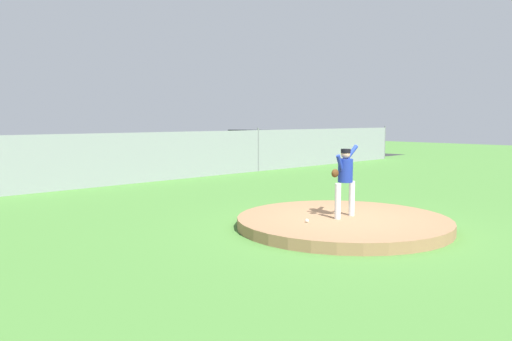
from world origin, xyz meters
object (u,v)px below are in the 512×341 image
baseball (307,221)px  parked_car_champagne (206,150)px  pitcher_youth (345,175)px  parked_car_charcoal (154,152)px  traffic_cone_orange (144,168)px  parked_car_teal (252,146)px

baseball → parked_car_champagne: size_ratio=0.02×
pitcher_youth → baseball: 1.36m
baseball → parked_car_charcoal: parked_car_charcoal is taller
parked_car_champagne → traffic_cone_orange: parked_car_champagne is taller
parked_car_champagne → traffic_cone_orange: (-4.94, -1.85, -0.51)m
pitcher_youth → baseball: (-1.01, 0.20, -0.89)m
baseball → parked_car_champagne: (8.65, 14.32, 0.50)m
parked_car_teal → traffic_cone_orange: bearing=-165.2°
pitcher_youth → baseball: size_ratio=21.32×
parked_car_charcoal → traffic_cone_orange: bearing=-130.8°
parked_car_champagne → parked_car_teal: parked_car_teal is taller
baseball → parked_car_champagne: bearing=58.9°
baseball → parked_car_teal: 19.25m
baseball → parked_car_charcoal: size_ratio=0.02×
pitcher_youth → parked_car_charcoal: (4.70, 14.99, -0.38)m
parked_car_champagne → parked_car_teal: (3.70, 0.43, 0.07)m
parked_car_charcoal → traffic_cone_orange: (-2.00, -2.31, -0.52)m
parked_car_teal → traffic_cone_orange: parked_car_teal is taller
baseball → parked_car_charcoal: (5.71, 14.79, 0.51)m
traffic_cone_orange → parked_car_teal: bearing=14.8°
parked_car_teal → traffic_cone_orange: (-8.64, -2.28, -0.58)m
traffic_cone_orange → pitcher_youth: bearing=-102.0°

